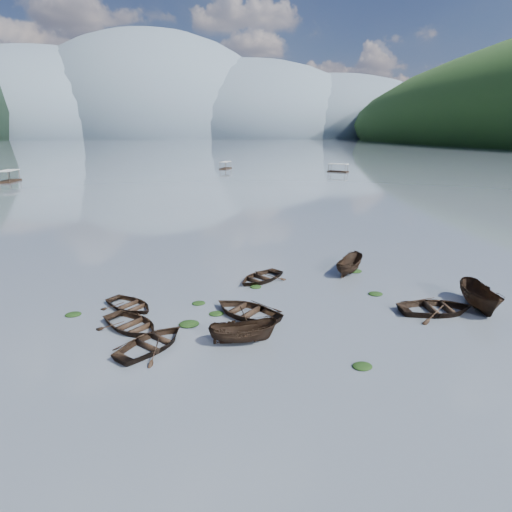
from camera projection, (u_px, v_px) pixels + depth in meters
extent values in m
plane|color=#4C545F|center=(295.00, 359.00, 20.91)|extent=(2400.00, 2400.00, 0.00)
ellipsoid|color=#475666|center=(59.00, 138.00, 824.99)|extent=(520.00, 520.00, 280.00)
ellipsoid|color=#475666|center=(158.00, 138.00, 857.69)|extent=(520.00, 520.00, 340.00)
ellipsoid|color=#475666|center=(250.00, 137.00, 890.40)|extent=(520.00, 520.00, 260.00)
ellipsoid|color=#475666|center=(327.00, 137.00, 919.84)|extent=(520.00, 520.00, 220.00)
imported|color=black|center=(132.00, 328.00, 24.21)|extent=(5.26, 5.38, 0.91)
imported|color=black|center=(152.00, 347.00, 22.08)|extent=(5.33, 5.32, 0.91)
imported|color=black|center=(243.00, 342.00, 22.67)|extent=(3.95, 1.58, 1.51)
imported|color=black|center=(247.00, 315.00, 26.01)|extent=(5.89, 5.91, 1.01)
imported|color=black|center=(436.00, 312.00, 26.34)|extent=(5.27, 4.01, 1.02)
imported|color=black|center=(478.00, 308.00, 27.01)|extent=(3.01, 5.06, 1.84)
imported|color=black|center=(130.00, 308.00, 27.01)|extent=(4.82, 4.84, 0.83)
imported|color=black|center=(260.00, 280.00, 32.05)|extent=(5.31, 5.08, 0.90)
imported|color=black|center=(348.00, 272.00, 33.86)|extent=(3.95, 4.17, 1.61)
ellipsoid|color=black|center=(189.00, 325.00, 24.63)|extent=(1.25, 1.02, 0.27)
ellipsoid|color=black|center=(216.00, 314.00, 26.08)|extent=(0.98, 0.78, 0.21)
ellipsoid|color=black|center=(362.00, 367.00, 20.22)|extent=(1.03, 0.83, 0.22)
ellipsoid|color=black|center=(256.00, 287.00, 30.59)|extent=(0.89, 0.75, 0.20)
ellipsoid|color=black|center=(375.00, 294.00, 29.26)|extent=(1.07, 0.85, 0.22)
ellipsoid|color=black|center=(73.00, 315.00, 25.96)|extent=(1.03, 0.83, 0.22)
ellipsoid|color=black|center=(199.00, 304.00, 27.68)|extent=(0.94, 0.78, 0.20)
ellipsoid|color=black|center=(355.00, 272.00, 33.99)|extent=(1.21, 0.97, 0.26)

